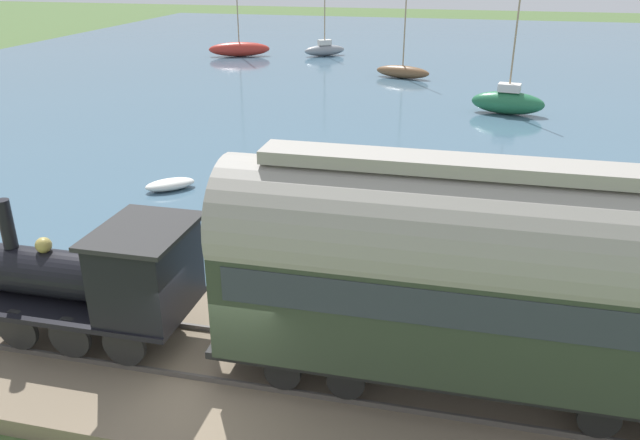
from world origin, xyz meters
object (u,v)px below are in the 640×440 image
(sailboat_green, at_px, (508,101))
(rowboat_mid_harbor, at_px, (313,208))
(sailboat_brown, at_px, (403,71))
(passenger_coach, at_px, (479,273))
(rowboat_near_shore, at_px, (394,228))
(sailboat_gray, at_px, (325,49))
(rowboat_far_out, at_px, (170,184))
(rowboat_off_pier, at_px, (147,223))
(sailboat_red, at_px, (239,49))
(steam_locomotive, at_px, (105,276))

(sailboat_green, relative_size, rowboat_mid_harbor, 3.38)
(sailboat_green, xyz_separation_m, sailboat_brown, (9.87, 7.13, -0.18))
(passenger_coach, xyz_separation_m, sailboat_green, (26.50, -1.85, -2.40))
(rowboat_near_shore, bearing_deg, passenger_coach, -131.98)
(sailboat_gray, height_order, sailboat_brown, sailboat_brown)
(rowboat_far_out, distance_m, rowboat_off_pier, 3.77)
(sailboat_gray, xyz_separation_m, sailboat_brown, (-9.28, -8.06, -0.04))
(sailboat_brown, relative_size, rowboat_far_out, 4.24)
(rowboat_off_pier, bearing_deg, rowboat_far_out, 27.71)
(sailboat_green, bearing_deg, sailboat_red, 61.98)
(sailboat_red, distance_m, sailboat_brown, 17.07)
(sailboat_gray, xyz_separation_m, rowboat_near_shore, (-37.29, -10.86, -0.43))
(steam_locomotive, bearing_deg, rowboat_near_shore, -32.97)
(sailboat_red, relative_size, sailboat_brown, 1.10)
(rowboat_far_out, bearing_deg, sailboat_brown, -54.17)
(sailboat_red, bearing_deg, rowboat_mid_harbor, -175.91)
(passenger_coach, xyz_separation_m, sailboat_gray, (45.66, 13.34, -2.54))
(sailboat_gray, bearing_deg, sailboat_red, 70.65)
(passenger_coach, bearing_deg, sailboat_brown, 8.26)
(passenger_coach, xyz_separation_m, rowboat_mid_harbor, (9.36, 5.51, -2.91))
(sailboat_gray, xyz_separation_m, sailboat_green, (-19.16, -15.19, 0.14))
(steam_locomotive, relative_size, rowboat_off_pier, 2.10)
(sailboat_green, distance_m, rowboat_mid_harbor, 18.66)
(rowboat_far_out, distance_m, rowboat_mid_harbor, 6.17)
(sailboat_red, relative_size, rowboat_mid_harbor, 4.53)
(sailboat_brown, height_order, rowboat_mid_harbor, sailboat_brown)
(sailboat_gray, height_order, sailboat_red, sailboat_red)
(steam_locomotive, height_order, sailboat_green, sailboat_green)
(rowboat_off_pier, bearing_deg, rowboat_mid_harbor, -50.04)
(steam_locomotive, height_order, rowboat_mid_harbor, steam_locomotive)
(sailboat_brown, xyz_separation_m, rowboat_mid_harbor, (-27.01, 0.23, -0.33))
(sailboat_brown, height_order, rowboat_near_shore, sailboat_brown)
(sailboat_gray, relative_size, rowboat_mid_harbor, 3.43)
(sailboat_brown, bearing_deg, rowboat_off_pier, -175.30)
(passenger_coach, distance_m, rowboat_near_shore, 9.22)
(passenger_coach, xyz_separation_m, rowboat_off_pier, (6.80, 10.66, -2.94))
(sailboat_green, distance_m, rowboat_far_out, 20.93)
(sailboat_red, height_order, rowboat_mid_harbor, sailboat_red)
(sailboat_green, relative_size, rowboat_far_out, 3.50)
(steam_locomotive, xyz_separation_m, sailboat_red, (43.61, 12.83, -1.42))
(passenger_coach, relative_size, rowboat_mid_harbor, 4.87)
(rowboat_mid_harbor, bearing_deg, rowboat_far_out, 87.29)
(passenger_coach, bearing_deg, sailboat_green, -3.99)
(sailboat_green, xyz_separation_m, rowboat_near_shore, (-18.14, 4.33, -0.57))
(sailboat_gray, distance_m, sailboat_brown, 12.30)
(steam_locomotive, xyz_separation_m, sailboat_brown, (36.37, -2.63, -1.54))
(rowboat_far_out, bearing_deg, sailboat_red, -25.07)
(steam_locomotive, relative_size, rowboat_mid_harbor, 2.49)
(sailboat_gray, distance_m, rowboat_off_pier, 38.95)
(sailboat_red, height_order, sailboat_brown, sailboat_red)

